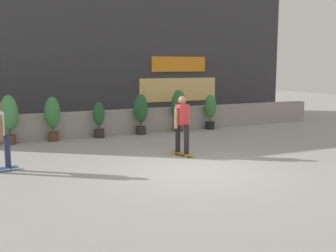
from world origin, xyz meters
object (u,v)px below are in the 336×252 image
potted_plant_4 (179,107)px  potted_plant_5 (210,109)px  potted_plant_1 (53,115)px  potted_plant_2 (99,118)px  potted_plant_0 (9,116)px  potted_plant_3 (141,111)px  skater_far_right (182,123)px

potted_plant_4 → potted_plant_5: 1.43m
potted_plant_1 → potted_plant_5: size_ratio=1.08×
potted_plant_2 → potted_plant_4: (3.16, 0.00, 0.25)m
potted_plant_0 → potted_plant_3: (4.56, 0.00, -0.07)m
potted_plant_2 → potted_plant_1: bearing=-180.0°
potted_plant_3 → skater_far_right: bearing=-94.5°
potted_plant_3 → potted_plant_4: (1.58, 0.00, 0.07)m
potted_plant_1 → potted_plant_5: potted_plant_1 is taller
potted_plant_2 → potted_plant_5: potted_plant_5 is taller
potted_plant_2 → skater_far_right: size_ratio=0.75×
potted_plant_4 → potted_plant_3: bearing=180.0°
skater_far_right → potted_plant_2: bearing=108.1°
potted_plant_3 → skater_far_right: size_ratio=0.89×
potted_plant_4 → potted_plant_5: potted_plant_4 is taller
potted_plant_0 → potted_plant_1: potted_plant_0 is taller
potted_plant_0 → potted_plant_4: (6.14, 0.00, 0.00)m
potted_plant_2 → potted_plant_4: potted_plant_4 is taller
potted_plant_0 → skater_far_right: skater_far_right is taller
potted_plant_0 → skater_far_right: 5.78m
potted_plant_1 → skater_far_right: (2.88, -3.91, 0.07)m
potted_plant_0 → potted_plant_4: 6.14m
potted_plant_3 → skater_far_right: 3.92m
skater_far_right → potted_plant_1: bearing=126.4°
potted_plant_5 → skater_far_right: 5.12m
potted_plant_0 → potted_plant_3: potted_plant_0 is taller
potted_plant_3 → potted_plant_5: 3.00m
potted_plant_2 → skater_far_right: 4.12m
potted_plant_1 → potted_plant_5: 6.19m
potted_plant_2 → potted_plant_3: (1.59, 0.00, 0.18)m
potted_plant_2 → potted_plant_5: size_ratio=0.91×
potted_plant_2 → potted_plant_0: bearing=-180.0°
potted_plant_3 → potted_plant_4: size_ratio=0.93×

